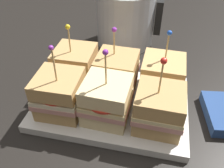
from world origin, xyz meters
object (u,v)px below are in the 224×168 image
(sandwich_front_left, at_px, (60,94))
(kettle_steel, at_px, (126,16))
(sandwich_back_left, at_px, (76,66))
(sandwich_front_center, at_px, (107,100))
(sandwich_front_right, at_px, (159,109))
(serving_platter, at_px, (112,103))
(sandwich_back_right, at_px, (162,77))
(sandwich_back_center, at_px, (116,72))

(sandwich_front_left, bearing_deg, kettle_steel, 77.83)
(sandwich_back_left, bearing_deg, kettle_steel, 72.74)
(kettle_steel, bearing_deg, sandwich_front_center, -86.11)
(sandwich_front_right, bearing_deg, sandwich_front_left, -179.18)
(serving_platter, height_order, sandwich_front_left, sandwich_front_left)
(sandwich_front_center, bearing_deg, sandwich_front_right, 0.06)
(sandwich_front_right, bearing_deg, serving_platter, 154.59)
(sandwich_front_center, xyz_separation_m, sandwich_back_right, (0.10, 0.10, -0.00))
(sandwich_back_left, height_order, sandwich_back_right, sandwich_back_right)
(sandwich_front_right, bearing_deg, kettle_steel, 109.91)
(sandwich_front_left, bearing_deg, serving_platter, 27.80)
(sandwich_front_left, relative_size, kettle_steel, 0.82)
(serving_platter, height_order, sandwich_back_right, sandwich_back_right)
(sandwich_front_center, bearing_deg, kettle_steel, 93.89)
(serving_platter, xyz_separation_m, sandwich_back_center, (-0.00, 0.05, 0.05))
(sandwich_back_right, bearing_deg, sandwich_front_right, -90.15)
(sandwich_front_right, bearing_deg, sandwich_back_center, 136.04)
(sandwich_back_center, bearing_deg, sandwich_back_right, 0.07)
(sandwich_front_right, xyz_separation_m, sandwich_back_right, (0.00, 0.10, 0.00))
(sandwich_back_left, bearing_deg, serving_platter, -27.06)
(sandwich_front_right, height_order, sandwich_back_center, sandwich_front_right)
(sandwich_back_center, distance_m, kettle_steel, 0.25)
(sandwich_back_center, xyz_separation_m, sandwich_back_right, (0.10, 0.00, 0.00))
(serving_platter, distance_m, sandwich_front_center, 0.07)
(sandwich_back_center, distance_m, sandwich_back_right, 0.10)
(serving_platter, bearing_deg, kettle_steel, 94.36)
(sandwich_back_right, xyz_separation_m, kettle_steel, (-0.12, 0.24, 0.03))
(sandwich_front_right, relative_size, sandwich_back_center, 1.05)
(sandwich_front_left, bearing_deg, sandwich_back_left, 90.77)
(serving_platter, height_order, sandwich_front_right, sandwich_front_right)
(sandwich_back_right, relative_size, kettle_steel, 0.77)
(sandwich_front_center, xyz_separation_m, sandwich_front_right, (0.10, 0.00, -0.00))
(sandwich_front_left, height_order, kettle_steel, kettle_steel)
(sandwich_front_left, xyz_separation_m, sandwich_front_right, (0.20, 0.00, -0.00))
(sandwich_front_right, bearing_deg, sandwich_back_right, 89.85)
(sandwich_front_left, xyz_separation_m, sandwich_front_center, (0.10, 0.00, 0.00))
(sandwich_front_left, distance_m, sandwich_front_right, 0.20)
(sandwich_front_left, distance_m, sandwich_back_center, 0.14)
(sandwich_back_left, relative_size, sandwich_back_right, 0.99)
(serving_platter, height_order, sandwich_back_left, sandwich_back_left)
(serving_platter, xyz_separation_m, sandwich_back_right, (0.10, 0.05, 0.05))
(sandwich_front_center, distance_m, sandwich_back_right, 0.14)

